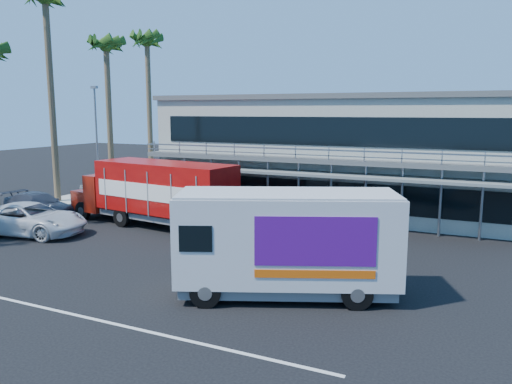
% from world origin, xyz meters
% --- Properties ---
extents(ground, '(120.00, 120.00, 0.00)m').
position_xyz_m(ground, '(0.00, 0.00, 0.00)').
color(ground, black).
rests_on(ground, ground).
extents(building, '(22.40, 12.00, 7.30)m').
position_xyz_m(building, '(3.00, 14.94, 3.66)').
color(building, '#9A9E91').
rests_on(building, ground).
extents(curb_strip, '(3.00, 32.00, 0.16)m').
position_xyz_m(curb_strip, '(-15.00, 6.00, 0.08)').
color(curb_strip, '#A5A399').
rests_on(curb_strip, ground).
extents(palm_d, '(2.80, 2.80, 14.75)m').
position_xyz_m(palm_d, '(-15.20, 8.00, 12.80)').
color(palm_d, brown).
rests_on(palm_d, ground).
extents(palm_e, '(2.80, 2.80, 12.25)m').
position_xyz_m(palm_e, '(-14.70, 13.00, 10.57)').
color(palm_e, brown).
rests_on(palm_e, ground).
extents(palm_f, '(2.80, 2.80, 13.25)m').
position_xyz_m(palm_f, '(-15.10, 18.50, 11.47)').
color(palm_f, brown).
rests_on(palm_f, ground).
extents(light_pole_far, '(0.50, 0.25, 8.09)m').
position_xyz_m(light_pole_far, '(-14.20, 11.00, 4.50)').
color(light_pole_far, gray).
rests_on(light_pole_far, ground).
extents(red_truck, '(10.89, 3.90, 3.59)m').
position_xyz_m(red_truck, '(-4.73, 5.10, 1.97)').
color(red_truck, maroon).
rests_on(red_truck, ground).
extents(white_van, '(7.85, 5.28, 3.64)m').
position_xyz_m(white_van, '(5.73, -1.63, 1.93)').
color(white_van, silver).
rests_on(white_van, ground).
extents(parked_car_c, '(6.27, 3.67, 1.64)m').
position_xyz_m(parked_car_c, '(-9.50, 0.80, 0.82)').
color(parked_car_c, silver).
rests_on(parked_car_c, ground).
extents(parked_car_d, '(5.28, 2.61, 1.48)m').
position_xyz_m(parked_car_d, '(-12.50, 4.00, 0.74)').
color(parked_car_d, '#333744').
rests_on(parked_car_d, ground).
extents(parked_car_e, '(4.48, 1.95, 1.50)m').
position_xyz_m(parked_car_e, '(-12.50, 10.06, 0.75)').
color(parked_car_e, gray).
rests_on(parked_car_e, ground).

